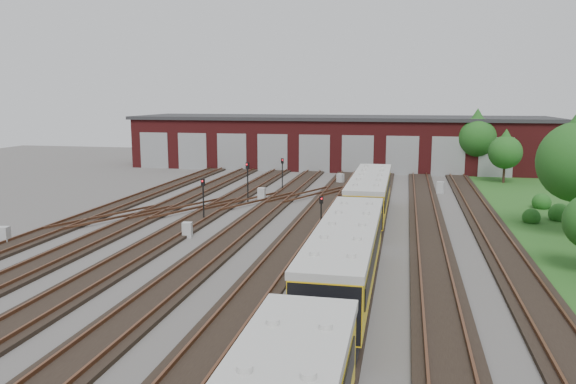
# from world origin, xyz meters

# --- Properties ---
(ground) EXTENTS (120.00, 120.00, 0.00)m
(ground) POSITION_xyz_m (0.00, 0.00, 0.00)
(ground) COLOR #4C4846
(ground) RESTS_ON ground
(track_network) EXTENTS (30.40, 70.00, 0.33)m
(track_network) POSITION_xyz_m (-0.17, 0.59, 0.11)
(track_network) COLOR black
(track_network) RESTS_ON ground
(maintenance_shed) EXTENTS (51.00, 12.50, 6.35)m
(maintenance_shed) POSITION_xyz_m (-0.01, 39.97, 3.20)
(maintenance_shed) COLOR #571517
(maintenance_shed) RESTS_ON ground
(grass_verge) EXTENTS (8.00, 55.00, 0.05)m
(grass_verge) POSITION_xyz_m (19.00, 10.00, 0.03)
(grass_verge) COLOR #20511B
(grass_verge) RESTS_ON ground
(metro_train) EXTENTS (2.54, 46.00, 2.89)m
(metro_train) POSITION_xyz_m (6.00, -6.43, 1.81)
(metro_train) COLOR black
(metro_train) RESTS_ON ground
(signal_mast_0) EXTENTS (0.32, 0.30, 3.34)m
(signal_mast_0) POSITION_xyz_m (-4.46, 14.48, 2.14)
(signal_mast_0) COLOR black
(signal_mast_0) RESTS_ON ground
(signal_mast_1) EXTENTS (0.28, 0.27, 3.01)m
(signal_mast_1) POSITION_xyz_m (-2.94, 21.04, 1.93)
(signal_mast_1) COLOR black
(signal_mast_1) RESTS_ON ground
(signal_mast_2) EXTENTS (0.27, 0.25, 2.99)m
(signal_mast_2) POSITION_xyz_m (-5.61, 7.03, 1.92)
(signal_mast_2) COLOR black
(signal_mast_2) RESTS_ON ground
(signal_mast_3) EXTENTS (0.25, 0.24, 2.81)m
(signal_mast_3) POSITION_xyz_m (3.50, 2.74, 1.79)
(signal_mast_3) COLOR black
(signal_mast_3) RESTS_ON ground
(relay_cabinet_0) EXTENTS (0.70, 0.61, 1.06)m
(relay_cabinet_0) POSITION_xyz_m (-15.00, -1.72, 0.53)
(relay_cabinet_0) COLOR #A7ABAD
(relay_cabinet_0) RESTS_ON ground
(relay_cabinet_1) EXTENTS (0.62, 0.51, 1.03)m
(relay_cabinet_1) POSITION_xyz_m (-3.61, 15.77, 0.51)
(relay_cabinet_1) COLOR #A7ABAD
(relay_cabinet_1) RESTS_ON ground
(relay_cabinet_2) EXTENTS (0.64, 0.56, 0.97)m
(relay_cabinet_2) POSITION_xyz_m (-4.85, 2.04, 0.48)
(relay_cabinet_2) COLOR #A7ABAD
(relay_cabinet_2) RESTS_ON ground
(relay_cabinet_3) EXTENTS (0.77, 0.71, 1.04)m
(relay_cabinet_3) POSITION_xyz_m (1.99, 25.95, 0.52)
(relay_cabinet_3) COLOR #A7ABAD
(relay_cabinet_3) RESTS_ON ground
(relay_cabinet_4) EXTENTS (0.72, 0.63, 1.06)m
(relay_cabinet_4) POSITION_xyz_m (11.60, 22.29, 0.53)
(relay_cabinet_4) COLOR #A7ABAD
(relay_cabinet_4) RESTS_ON ground
(tree_0) EXTENTS (4.52, 4.52, 7.50)m
(tree_0) POSITION_xyz_m (16.00, 35.00, 4.82)
(tree_0) COLOR #352018
(tree_0) RESTS_ON ground
(tree_1) EXTENTS (3.36, 3.36, 5.56)m
(tree_1) POSITION_xyz_m (18.26, 29.84, 3.57)
(tree_1) COLOR #352018
(tree_1) RESTS_ON ground
(bush_0) EXTENTS (1.22, 1.22, 1.22)m
(bush_0) POSITION_xyz_m (17.12, 10.78, 0.61)
(bush_0) COLOR #1C4C15
(bush_0) RESTS_ON ground
(bush_1) EXTENTS (1.50, 1.50, 1.50)m
(bush_1) POSITION_xyz_m (19.21, 11.95, 0.75)
(bush_1) COLOR #1C4C15
(bush_1) RESTS_ON ground
(bush_2) EXTENTS (1.45, 1.45, 1.45)m
(bush_2) POSITION_xyz_m (18.99, 16.39, 0.73)
(bush_2) COLOR #1C4C15
(bush_2) RESTS_ON ground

